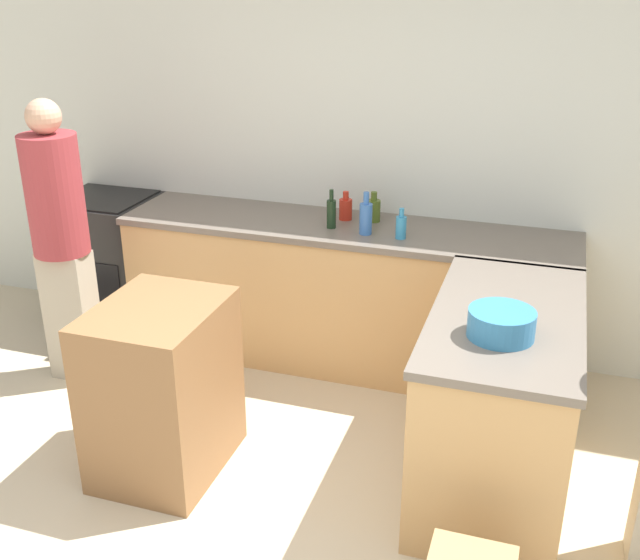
{
  "coord_description": "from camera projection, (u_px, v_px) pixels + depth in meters",
  "views": [
    {
      "loc": [
        1.21,
        -2.17,
        2.43
      ],
      "look_at": [
        0.16,
        1.07,
        0.98
      ],
      "focal_mm": 42.0,
      "sensor_mm": 36.0,
      "label": 1
    }
  ],
  "objects": [
    {
      "name": "wall_back",
      "position": [
        361.0,
        146.0,
        4.76
      ],
      "size": [
        8.0,
        0.06,
        2.7
      ],
      "color": "silver",
      "rests_on": "ground_plane"
    },
    {
      "name": "water_bottle_blue",
      "position": [
        366.0,
        217.0,
        4.42
      ],
      "size": [
        0.08,
        0.08,
        0.26
      ],
      "color": "#386BB7",
      "rests_on": "counter_back"
    },
    {
      "name": "mixing_bowl",
      "position": [
        501.0,
        324.0,
        3.21
      ],
      "size": [
        0.29,
        0.29,
        0.12
      ],
      "color": "teal",
      "rests_on": "counter_peninsula"
    },
    {
      "name": "olive_oil_bottle",
      "position": [
        374.0,
        210.0,
        4.65
      ],
      "size": [
        0.08,
        0.08,
        0.19
      ],
      "color": "#475B1E",
      "rests_on": "counter_back"
    },
    {
      "name": "range_oven",
      "position": [
        109.0,
        262.0,
        5.31
      ],
      "size": [
        0.65,
        0.61,
        0.95
      ],
      "color": "black",
      "rests_on": "ground_plane"
    },
    {
      "name": "person_by_range",
      "position": [
        60.0,
        234.0,
        4.42
      ],
      "size": [
        0.33,
        0.33,
        1.74
      ],
      "color": "#ADA38E",
      "rests_on": "ground_plane"
    },
    {
      "name": "island_table",
      "position": [
        163.0,
        389.0,
        3.76
      ],
      "size": [
        0.57,
        0.72,
        0.9
      ],
      "color": "brown",
      "rests_on": "ground_plane"
    },
    {
      "name": "wine_bottle_dark",
      "position": [
        331.0,
        213.0,
        4.53
      ],
      "size": [
        0.06,
        0.06,
        0.24
      ],
      "color": "black",
      "rests_on": "counter_back"
    },
    {
      "name": "counter_back",
      "position": [
        344.0,
        294.0,
        4.8
      ],
      "size": [
        2.83,
        0.67,
        0.94
      ],
      "color": "tan",
      "rests_on": "ground_plane"
    },
    {
      "name": "counter_peninsula",
      "position": [
        499.0,
        400.0,
        3.63
      ],
      "size": [
        0.69,
        1.35,
        0.94
      ],
      "color": "tan",
      "rests_on": "ground_plane"
    },
    {
      "name": "dish_soap_bottle",
      "position": [
        401.0,
        227.0,
        4.36
      ],
      "size": [
        0.06,
        0.06,
        0.18
      ],
      "color": "#338CBF",
      "rests_on": "counter_back"
    },
    {
      "name": "hot_sauce_bottle",
      "position": [
        346.0,
        208.0,
        4.69
      ],
      "size": [
        0.08,
        0.08,
        0.18
      ],
      "color": "red",
      "rests_on": "counter_back"
    }
  ]
}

